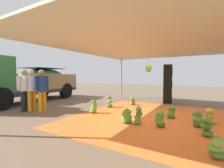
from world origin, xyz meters
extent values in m
plane|color=brown|center=(0.00, 3.00, 0.00)|extent=(40.00, 40.00, 0.00)
cube|color=orange|center=(0.00, 0.00, 0.01)|extent=(5.72, 5.47, 0.01)
cylinder|color=#9EA0A5|center=(3.80, 3.30, 1.28)|extent=(0.10, 0.10, 2.57)
cube|color=beige|center=(0.00, 0.00, 2.60)|extent=(8.00, 7.00, 0.06)
cylinder|color=#4C422D|center=(0.73, 0.50, 2.29)|extent=(0.01, 0.01, 0.55)
ellipsoid|color=#75A83D|center=(0.73, 0.50, 1.82)|extent=(0.24, 0.24, 0.36)
ellipsoid|color=gold|center=(0.20, -1.66, 0.10)|extent=(0.39, 0.39, 0.18)
ellipsoid|color=gold|center=(0.22, -1.64, 0.25)|extent=(0.34, 0.34, 0.18)
ellipsoid|color=gold|center=(0.18, -1.64, 0.41)|extent=(0.25, 0.25, 0.18)
cylinder|color=olive|center=(0.20, -1.66, 0.47)|extent=(0.04, 0.04, 0.12)
ellipsoid|color=#477523|center=(-1.06, 0.62, 0.09)|extent=(0.34, 0.34, 0.16)
ellipsoid|color=#6B9E38|center=(-1.07, 0.62, 0.16)|extent=(0.41, 0.41, 0.16)
ellipsoid|color=#6B9E38|center=(-1.04, 0.61, 0.23)|extent=(0.41, 0.41, 0.16)
ellipsoid|color=#6B9E38|center=(-1.08, 0.64, 0.30)|extent=(0.38, 0.38, 0.16)
ellipsoid|color=#518428|center=(-1.04, 0.61, 0.37)|extent=(0.35, 0.35, 0.16)
cylinder|color=olive|center=(-1.06, 0.62, 0.43)|extent=(0.04, 0.04, 0.12)
ellipsoid|color=#60932D|center=(-1.02, 0.28, 0.09)|extent=(0.29, 0.29, 0.16)
ellipsoid|color=#6B9E38|center=(-1.00, 0.28, 0.22)|extent=(0.25, 0.25, 0.16)
ellipsoid|color=#477523|center=(-1.00, 0.23, 0.35)|extent=(0.25, 0.25, 0.16)
ellipsoid|color=#6B9E38|center=(-1.00, 0.25, 0.48)|extent=(0.24, 0.24, 0.16)
cylinder|color=olive|center=(-1.01, 0.25, 0.54)|extent=(0.04, 0.04, 0.12)
ellipsoid|color=#6B9E38|center=(-0.53, 2.36, 0.08)|extent=(0.37, 0.37, 0.14)
ellipsoid|color=#75A83D|center=(-0.53, 2.32, 0.18)|extent=(0.32, 0.32, 0.14)
ellipsoid|color=#75A83D|center=(-0.52, 2.32, 0.27)|extent=(0.32, 0.32, 0.14)
ellipsoid|color=#6B9E38|center=(-0.50, 2.31, 0.37)|extent=(0.32, 0.32, 0.14)
ellipsoid|color=#60932D|center=(-0.51, 2.35, 0.46)|extent=(0.31, 0.31, 0.14)
cylinder|color=olive|center=(-0.52, 2.33, 0.52)|extent=(0.04, 0.04, 0.12)
ellipsoid|color=#518428|center=(1.93, 1.69, 0.09)|extent=(0.29, 0.29, 0.17)
ellipsoid|color=#518428|center=(1.92, 1.68, 0.21)|extent=(0.26, 0.26, 0.17)
ellipsoid|color=#60932D|center=(1.88, 1.70, 0.33)|extent=(0.32, 0.32, 0.17)
cylinder|color=olive|center=(1.91, 1.67, 0.39)|extent=(0.04, 0.04, 0.12)
ellipsoid|color=#477523|center=(-2.18, -1.71, 0.09)|extent=(0.31, 0.31, 0.15)
ellipsoid|color=#6B9E38|center=(-2.19, -1.66, 0.20)|extent=(0.25, 0.25, 0.15)
ellipsoid|color=#75A83D|center=(-2.23, -1.71, 0.32)|extent=(0.31, 0.31, 0.15)
cylinder|color=olive|center=(-2.21, -1.69, 0.38)|extent=(0.04, 0.04, 0.12)
ellipsoid|color=#477523|center=(0.28, -0.47, 0.08)|extent=(0.32, 0.32, 0.15)
ellipsoid|color=#75A83D|center=(0.27, -0.46, 0.16)|extent=(0.32, 0.32, 0.15)
ellipsoid|color=#60932D|center=(0.27, -0.49, 0.23)|extent=(0.29, 0.29, 0.15)
ellipsoid|color=#477523|center=(0.29, -0.49, 0.30)|extent=(0.35, 0.35, 0.15)
ellipsoid|color=#518428|center=(0.28, -0.50, 0.37)|extent=(0.31, 0.31, 0.15)
cylinder|color=olive|center=(0.28, -0.47, 0.43)|extent=(0.04, 0.04, 0.12)
ellipsoid|color=#518428|center=(-1.06, -1.56, 0.09)|extent=(0.36, 0.36, 0.16)
ellipsoid|color=#477523|center=(-1.07, -1.54, 0.26)|extent=(0.35, 0.35, 0.16)
ellipsoid|color=#60932D|center=(-1.08, -1.55, 0.44)|extent=(0.25, 0.25, 0.16)
cylinder|color=olive|center=(-1.07, -1.54, 0.50)|extent=(0.04, 0.04, 0.12)
ellipsoid|color=#518428|center=(0.85, 2.42, 0.09)|extent=(0.35, 0.35, 0.15)
ellipsoid|color=#6B9E38|center=(0.83, 2.41, 0.28)|extent=(0.39, 0.39, 0.15)
ellipsoid|color=#518428|center=(0.85, 2.45, 0.47)|extent=(0.25, 0.25, 0.15)
cylinder|color=olive|center=(0.83, 2.43, 0.53)|extent=(0.04, 0.04, 0.12)
ellipsoid|color=#477523|center=(-0.89, -0.39, 0.09)|extent=(0.30, 0.30, 0.17)
ellipsoid|color=#75A83D|center=(-0.90, -0.35, 0.18)|extent=(0.37, 0.37, 0.17)
ellipsoid|color=#60932D|center=(-0.91, -0.36, 0.26)|extent=(0.35, 0.35, 0.17)
ellipsoid|color=#518428|center=(-0.90, -0.38, 0.35)|extent=(0.33, 0.33, 0.17)
ellipsoid|color=#75A83D|center=(-0.90, -0.37, 0.43)|extent=(0.23, 0.23, 0.17)
cylinder|color=olive|center=(-0.89, -0.38, 0.49)|extent=(0.04, 0.04, 0.12)
ellipsoid|color=#477523|center=(-0.33, -1.37, 0.09)|extent=(0.34, 0.34, 0.16)
ellipsoid|color=#477523|center=(-0.32, -1.35, 0.16)|extent=(0.44, 0.44, 0.16)
ellipsoid|color=#75A83D|center=(-0.31, -1.32, 0.23)|extent=(0.36, 0.36, 0.16)
ellipsoid|color=#75A83D|center=(-0.31, -1.33, 0.30)|extent=(0.36, 0.36, 0.16)
ellipsoid|color=#477523|center=(-0.32, -1.32, 0.37)|extent=(0.34, 0.34, 0.16)
cylinder|color=olive|center=(-0.33, -1.35, 0.43)|extent=(0.04, 0.04, 0.12)
cube|color=#2D2D2D|center=(-0.16, 7.35, 0.60)|extent=(6.41, 2.94, 0.20)
cube|color=#99754C|center=(1.13, 6.41, 1.15)|extent=(3.82, 0.52, 0.90)
cube|color=#99754C|center=(0.89, 8.56, 1.15)|extent=(3.82, 0.52, 0.90)
cube|color=#99754C|center=(2.88, 7.70, 1.15)|extent=(0.34, 2.24, 0.90)
ellipsoid|color=#477523|center=(1.01, 7.48, 1.33)|extent=(3.57, 2.26, 1.25)
cube|color=#19569E|center=(1.01, 7.48, 1.97)|extent=(2.48, 1.96, 0.04)
cylinder|color=black|center=(-2.13, 6.09, 0.50)|extent=(1.03, 0.39, 1.00)
cylinder|color=black|center=(2.05, 6.57, 0.50)|extent=(1.03, 0.39, 1.00)
cylinder|color=black|center=(1.82, 8.61, 0.50)|extent=(1.03, 0.39, 1.00)
cylinder|color=orange|center=(-1.48, 4.35, 0.43)|extent=(0.16, 0.16, 0.86)
cylinder|color=orange|center=(-1.28, 4.35, 0.43)|extent=(0.16, 0.16, 0.86)
cylinder|color=navy|center=(-1.38, 4.35, 1.18)|extent=(0.39, 0.39, 0.64)
cylinder|color=navy|center=(-1.64, 4.35, 1.21)|extent=(0.12, 0.12, 0.57)
cylinder|color=navy|center=(-1.12, 4.35, 1.21)|extent=(0.12, 0.12, 0.57)
sphere|color=#936B4C|center=(-1.38, 4.35, 1.64)|extent=(0.23, 0.23, 0.23)
cylinder|color=orange|center=(-1.61, 4.83, 0.43)|extent=(0.16, 0.16, 0.86)
cylinder|color=orange|center=(-1.42, 4.83, 0.43)|extent=(0.16, 0.16, 0.86)
cylinder|color=silver|center=(-1.51, 4.83, 1.19)|extent=(0.40, 0.40, 0.65)
cylinder|color=silver|center=(-1.77, 4.83, 1.22)|extent=(0.13, 0.13, 0.58)
cylinder|color=silver|center=(-1.25, 4.83, 1.22)|extent=(0.13, 0.13, 0.58)
sphere|color=tan|center=(-1.51, 4.83, 1.65)|extent=(0.23, 0.23, 0.23)
cylinder|color=#26262D|center=(-1.77, 5.07, 0.43)|extent=(0.16, 0.16, 0.86)
cylinder|color=#26262D|center=(-1.58, 5.07, 0.43)|extent=(0.16, 0.16, 0.86)
cylinder|color=silver|center=(-1.68, 5.07, 1.18)|extent=(0.39, 0.39, 0.64)
cylinder|color=silver|center=(-1.93, 5.07, 1.22)|extent=(0.13, 0.13, 0.57)
cylinder|color=silver|center=(-1.42, 5.07, 1.22)|extent=(0.13, 0.13, 0.57)
sphere|color=#936B4C|center=(-1.68, 5.07, 1.64)|extent=(0.23, 0.23, 0.23)
cube|color=black|center=(3.50, 0.28, 0.31)|extent=(0.59, 0.53, 0.63)
cylinder|color=#383838|center=(3.50, 0.05, 0.31)|extent=(0.34, 0.08, 0.34)
cube|color=black|center=(3.50, 0.28, 1.00)|extent=(0.59, 0.53, 0.74)
cylinder|color=#383838|center=(3.50, 0.05, 1.00)|extent=(0.34, 0.08, 0.34)
cube|color=black|center=(3.50, 0.28, 1.74)|extent=(0.59, 0.53, 0.74)
cylinder|color=#383838|center=(3.50, 0.05, 1.74)|extent=(0.34, 0.08, 0.34)
camera|label=1|loc=(-5.57, -1.48, 1.51)|focal=25.48mm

